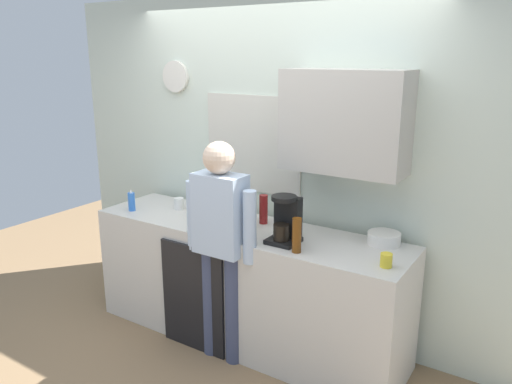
% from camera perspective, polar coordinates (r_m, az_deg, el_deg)
% --- Properties ---
extents(ground_plane, '(8.00, 8.00, 0.00)m').
position_cam_1_polar(ground_plane, '(3.90, -3.77, -18.09)').
color(ground_plane, '#8C6D4C').
extents(kitchen_counter, '(2.47, 0.64, 0.92)m').
position_cam_1_polar(kitchen_counter, '(3.88, -1.21, -10.41)').
color(kitchen_counter, beige).
rests_on(kitchen_counter, ground_plane).
extents(dishwasher_panel, '(0.56, 0.02, 0.83)m').
position_cam_1_polar(dishwasher_panel, '(3.80, -7.22, -11.91)').
color(dishwasher_panel, black).
rests_on(dishwasher_panel, ground_plane).
extents(back_wall_assembly, '(4.07, 0.42, 2.60)m').
position_cam_1_polar(back_wall_assembly, '(3.86, 3.12, 3.69)').
color(back_wall_assembly, silver).
rests_on(back_wall_assembly, ground_plane).
extents(coffee_maker, '(0.20, 0.20, 0.33)m').
position_cam_1_polar(coffee_maker, '(3.38, 3.40, -3.32)').
color(coffee_maker, black).
rests_on(coffee_maker, kitchen_counter).
extents(bottle_red_vinegar, '(0.06, 0.06, 0.22)m').
position_cam_1_polar(bottle_red_vinegar, '(3.75, 0.86, -1.98)').
color(bottle_red_vinegar, maroon).
rests_on(bottle_red_vinegar, kitchen_counter).
extents(bottle_amber_beer, '(0.06, 0.06, 0.23)m').
position_cam_1_polar(bottle_amber_beer, '(3.22, 4.66, -4.94)').
color(bottle_amber_beer, brown).
rests_on(bottle_amber_beer, kitchen_counter).
extents(bottle_clear_soda, '(0.09, 0.09, 0.28)m').
position_cam_1_polar(bottle_clear_soda, '(3.70, -1.66, -1.74)').
color(bottle_clear_soda, '#2D8C33').
rests_on(bottle_clear_soda, kitchen_counter).
extents(cup_terracotta_mug, '(0.08, 0.08, 0.09)m').
position_cam_1_polar(cup_terracotta_mug, '(3.83, -1.18, -2.60)').
color(cup_terracotta_mug, '#B26647').
rests_on(cup_terracotta_mug, kitchen_counter).
extents(cup_white_mug, '(0.08, 0.08, 0.09)m').
position_cam_1_polar(cup_white_mug, '(4.16, -8.75, -1.32)').
color(cup_white_mug, white).
rests_on(cup_white_mug, kitchen_counter).
extents(cup_yellow_cup, '(0.07, 0.07, 0.08)m').
position_cam_1_polar(cup_yellow_cup, '(3.12, 14.60, -7.52)').
color(cup_yellow_cup, yellow).
rests_on(cup_yellow_cup, kitchen_counter).
extents(mixing_bowl, '(0.22, 0.22, 0.08)m').
position_cam_1_polar(mixing_bowl, '(3.48, 14.36, -5.13)').
color(mixing_bowl, white).
rests_on(mixing_bowl, kitchen_counter).
extents(dish_soap, '(0.06, 0.06, 0.18)m').
position_cam_1_polar(dish_soap, '(4.19, -13.98, -1.04)').
color(dish_soap, blue).
rests_on(dish_soap, kitchen_counter).
extents(storage_canister, '(0.14, 0.14, 0.17)m').
position_cam_1_polar(storage_canister, '(3.86, -6.06, -1.97)').
color(storage_canister, silver).
rests_on(storage_canister, kitchen_counter).
extents(person_at_sink, '(0.57, 0.22, 1.60)m').
position_cam_1_polar(person_at_sink, '(3.46, -4.04, -4.91)').
color(person_at_sink, '#3F4766').
rests_on(person_at_sink, ground_plane).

